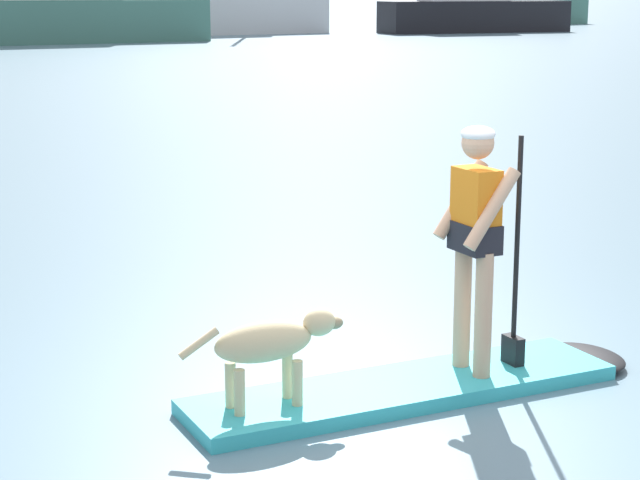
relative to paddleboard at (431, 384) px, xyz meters
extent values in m
plane|color=slate|center=(-0.22, 0.03, -0.05)|extent=(400.00, 400.00, 0.00)
cube|color=#33B2BF|center=(-0.22, 0.03, 0.00)|extent=(3.11, 1.17, 0.10)
ellipsoid|color=black|center=(1.28, -0.19, 0.00)|extent=(0.66, 0.78, 0.10)
cylinder|color=tan|center=(0.33, 0.08, 0.49)|extent=(0.12, 0.12, 0.87)
cylinder|color=tan|center=(0.30, -0.17, 0.49)|extent=(0.12, 0.12, 0.87)
cube|color=black|center=(0.32, -0.05, 1.00)|extent=(0.27, 0.39, 0.20)
cube|color=orange|center=(0.32, -0.05, 1.20)|extent=(0.25, 0.37, 0.55)
sphere|color=tan|center=(0.32, -0.05, 1.65)|extent=(0.22, 0.22, 0.22)
ellipsoid|color=white|center=(0.32, -0.05, 1.71)|extent=(0.23, 0.23, 0.11)
cylinder|color=tan|center=(0.34, 0.14, 1.23)|extent=(0.43, 0.15, 0.54)
cylinder|color=tan|center=(0.29, -0.23, 1.23)|extent=(0.43, 0.15, 0.54)
cylinder|color=black|center=(0.66, -0.10, 0.86)|extent=(0.04, 0.04, 1.63)
cube|color=black|center=(0.66, -0.10, 0.15)|extent=(0.11, 0.19, 0.20)
ellipsoid|color=#CCB78C|center=(-1.23, 0.18, 0.48)|extent=(0.68, 0.31, 0.26)
ellipsoid|color=#CCB78C|center=(-0.85, 0.12, 0.56)|extent=(0.24, 0.19, 0.18)
ellipsoid|color=gray|center=(-0.74, 0.11, 0.54)|extent=(0.13, 0.10, 0.08)
cylinder|color=#CCB78C|center=(-1.66, 0.24, 0.53)|extent=(0.27, 0.09, 0.18)
cylinder|color=#CCB78C|center=(-1.02, 0.23, 0.20)|extent=(0.07, 0.07, 0.30)
cylinder|color=#CCB78C|center=(-1.05, 0.08, 0.20)|extent=(0.07, 0.07, 0.30)
cylinder|color=#CCB78C|center=(-1.42, 0.29, 0.20)|extent=(0.07, 0.07, 0.30)
cylinder|color=#CCB78C|center=(-1.44, 0.13, 0.20)|extent=(0.07, 0.07, 0.30)
cube|color=#3F7266|center=(17.12, 47.84, 0.98)|extent=(12.88, 5.13, 2.06)
cube|color=silver|center=(28.92, 52.04, 0.97)|extent=(10.29, 3.30, 2.03)
cube|color=black|center=(41.65, 46.26, 0.87)|extent=(11.94, 5.50, 1.84)
cube|color=#3F7266|center=(54.57, 54.48, 1.03)|extent=(9.29, 3.27, 2.16)
camera|label=1|loc=(-4.75, -5.64, 2.67)|focal=63.41mm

